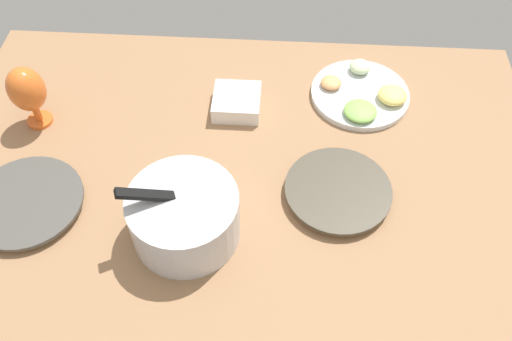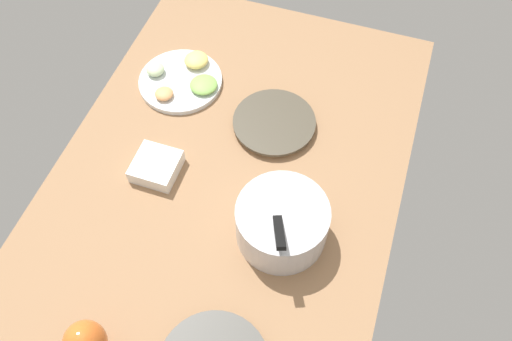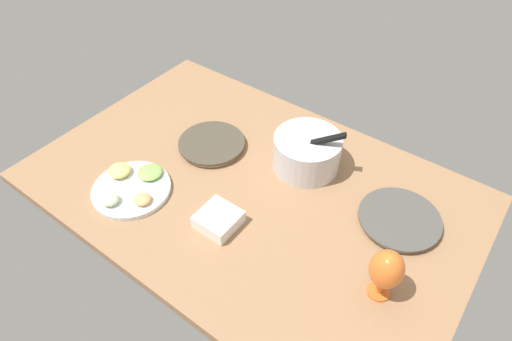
% 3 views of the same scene
% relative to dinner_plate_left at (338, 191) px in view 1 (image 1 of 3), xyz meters
% --- Properties ---
extents(ground_plane, '(1.60, 1.04, 0.04)m').
position_rel_dinner_plate_left_xyz_m(ground_plane, '(0.25, -0.08, -0.03)').
color(ground_plane, '#99704C').
extents(dinner_plate_left, '(0.27, 0.27, 0.03)m').
position_rel_dinner_plate_left_xyz_m(dinner_plate_left, '(0.00, 0.00, 0.00)').
color(dinner_plate_left, beige).
rests_on(dinner_plate_left, ground_plane).
extents(dinner_plate_right, '(0.28, 0.28, 0.03)m').
position_rel_dinner_plate_left_xyz_m(dinner_plate_right, '(0.77, 0.08, -0.00)').
color(dinner_plate_right, silver).
rests_on(dinner_plate_right, ground_plane).
extents(mixing_bowl, '(0.26, 0.26, 0.20)m').
position_rel_dinner_plate_left_xyz_m(mixing_bowl, '(0.36, 0.13, 0.06)').
color(mixing_bowl, silver).
rests_on(mixing_bowl, ground_plane).
extents(fruit_platter, '(0.28, 0.28, 0.05)m').
position_rel_dinner_plate_left_xyz_m(fruit_platter, '(-0.08, -0.35, 0.00)').
color(fruit_platter, silver).
rests_on(fruit_platter, ground_plane).
extents(hurricane_glass_orange, '(0.10, 0.10, 0.19)m').
position_rel_dinner_plate_left_xyz_m(hurricane_glass_orange, '(0.83, -0.20, 0.10)').
color(hurricane_glass_orange, orange).
rests_on(hurricane_glass_orange, ground_plane).
extents(square_bowl_white, '(0.13, 0.13, 0.05)m').
position_rel_dinner_plate_left_xyz_m(square_bowl_white, '(0.28, -0.29, 0.01)').
color(square_bowl_white, white).
rests_on(square_bowl_white, ground_plane).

